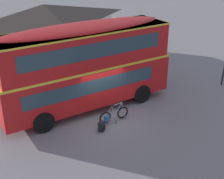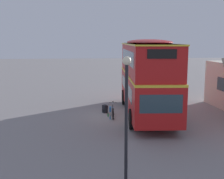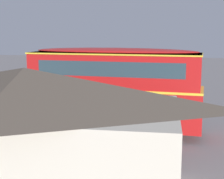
# 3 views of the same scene
# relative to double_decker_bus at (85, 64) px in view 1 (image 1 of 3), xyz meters

# --- Properties ---
(ground_plane) EXTENTS (120.00, 120.00, 0.00)m
(ground_plane) POSITION_rel_double_decker_bus_xyz_m (0.29, -1.42, -2.64)
(ground_plane) COLOR gray
(double_decker_bus) EXTENTS (9.90, 3.12, 4.79)m
(double_decker_bus) POSITION_rel_double_decker_bus_xyz_m (0.00, 0.00, 0.00)
(double_decker_bus) COLOR black
(double_decker_bus) RESTS_ON ground
(touring_bicycle) EXTENTS (1.76, 0.46, 1.02)m
(touring_bicycle) POSITION_rel_double_decker_bus_xyz_m (0.31, -2.17, -2.27)
(touring_bicycle) COLOR black
(touring_bicycle) RESTS_ON ground
(backpack_on_ground) EXTENTS (0.41, 0.39, 0.56)m
(backpack_on_ground) POSITION_rel_double_decker_bus_xyz_m (-0.71, -2.58, -2.36)
(backpack_on_ground) COLOR black
(backpack_on_ground) RESTS_ON ground
(water_bottle_green_metal) EXTENTS (0.08, 0.08, 0.22)m
(water_bottle_green_metal) POSITION_rel_double_decker_bus_xyz_m (0.28, -2.46, -2.54)
(water_bottle_green_metal) COLOR green
(water_bottle_green_metal) RESTS_ON ground
(water_bottle_blue_sports) EXTENTS (0.07, 0.07, 0.23)m
(water_bottle_blue_sports) POSITION_rel_double_decker_bus_xyz_m (0.93, -2.38, -2.54)
(water_bottle_blue_sports) COLOR #338CBF
(water_bottle_blue_sports) RESTS_ON ground
(pub_building) EXTENTS (10.80, 5.94, 4.47)m
(pub_building) POSITION_rel_double_decker_bus_xyz_m (1.42, 8.11, -0.36)
(pub_building) COLOR beige
(pub_building) RESTS_ON ground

